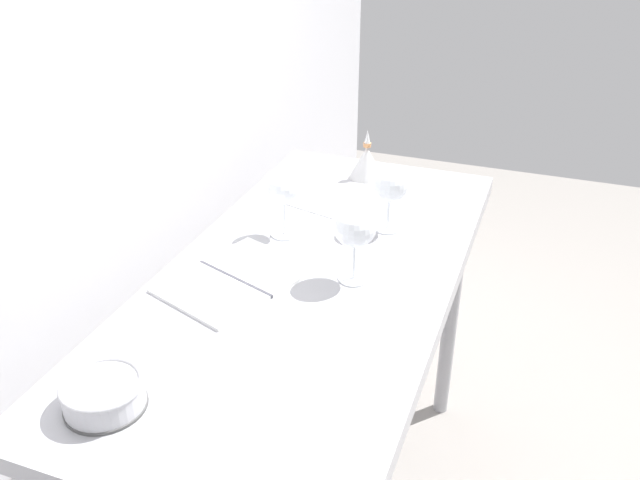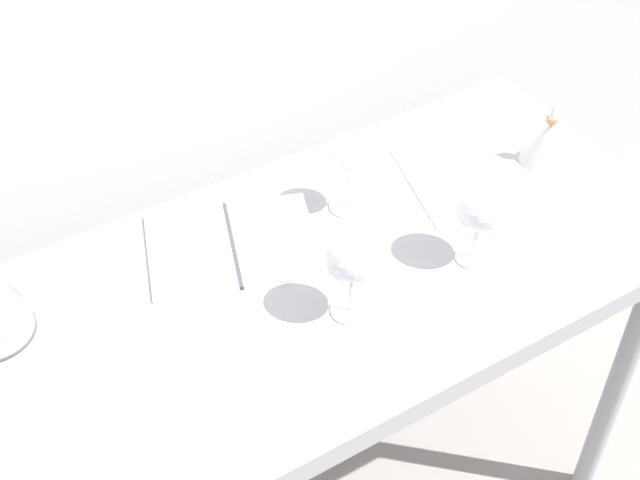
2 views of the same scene
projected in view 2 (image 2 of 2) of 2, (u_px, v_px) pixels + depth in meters
steel_counter at (319, 313)px, 1.70m from camera, size 1.40×0.65×0.90m
wine_glass_near_center at (352, 257)px, 1.47m from camera, size 0.10×0.10×0.18m
wine_glass_far_right at (349, 157)px, 1.67m from camera, size 0.08×0.08×0.17m
wine_glass_near_right at (481, 206)px, 1.57m from camera, size 0.10×0.10×0.18m
open_notebook at (233, 245)px, 1.67m from camera, size 0.37×0.32×0.01m
tasting_sheet_upper at (452, 180)px, 1.81m from camera, size 0.23×0.29×0.00m
decanter_funnel at (547, 141)px, 1.83m from camera, size 0.10×0.10×0.15m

